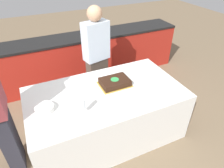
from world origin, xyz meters
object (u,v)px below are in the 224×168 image
(cake, at_px, (115,82))
(person_cutting_cake, at_px, (97,57))
(plate_stack, at_px, (44,108))
(wine_glass, at_px, (83,104))

(cake, bearing_deg, person_cutting_cake, 90.00)
(plate_stack, distance_m, person_cutting_cake, 1.26)
(plate_stack, distance_m, wine_glass, 0.47)
(cake, bearing_deg, plate_stack, -171.57)
(cake, xyz_separation_m, wine_glass, (-0.56, -0.37, 0.10))
(plate_stack, height_order, person_cutting_cake, person_cutting_cake)
(wine_glass, height_order, person_cutting_cake, person_cutting_cake)
(plate_stack, bearing_deg, person_cutting_cake, 40.59)
(plate_stack, bearing_deg, cake, 8.43)
(person_cutting_cake, bearing_deg, cake, 77.11)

